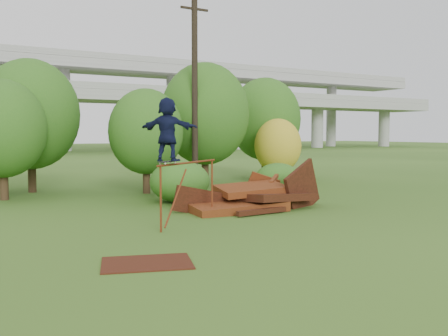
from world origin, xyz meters
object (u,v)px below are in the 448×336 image
scrap_pile (253,199)px  utility_pole (195,91)px  skater (168,129)px  flat_plate (147,263)px

scrap_pile → utility_pole: bearing=81.5°
scrap_pile → utility_pole: (0.95, 6.30, 4.29)m
skater → flat_plate: (-1.90, -3.12, -2.80)m
scrap_pile → flat_plate: (-6.06, -5.03, -0.37)m
skater → utility_pole: (5.11, 8.21, 1.85)m
skater → utility_pole: size_ratio=0.19×
flat_plate → utility_pole: size_ratio=0.20×
utility_pole → scrap_pile: bearing=-98.5°
scrap_pile → utility_pole: utility_pole is taller
scrap_pile → utility_pole: 7.68m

